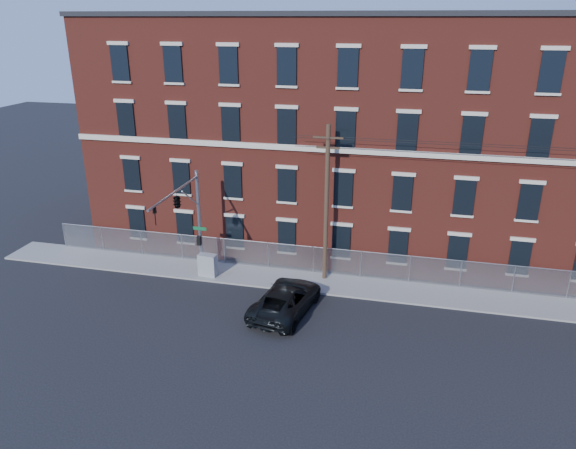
% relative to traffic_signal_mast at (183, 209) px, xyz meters
% --- Properties ---
extents(ground, '(140.00, 140.00, 0.00)m').
position_rel_traffic_signal_mast_xyz_m(ground, '(6.00, -2.18, -5.39)').
color(ground, black).
rests_on(ground, ground).
extents(sidewalk, '(65.00, 3.00, 0.12)m').
position_rel_traffic_signal_mast_xyz_m(sidewalk, '(18.00, 2.82, -5.33)').
color(sidewalk, gray).
rests_on(sidewalk, ground).
extents(mill_building, '(55.30, 14.32, 16.30)m').
position_rel_traffic_signal_mast_xyz_m(mill_building, '(18.00, 11.75, 2.76)').
color(mill_building, maroon).
rests_on(mill_building, ground).
extents(chain_link_fence, '(59.06, 0.06, 1.85)m').
position_rel_traffic_signal_mast_xyz_m(chain_link_fence, '(18.00, 4.12, -4.33)').
color(chain_link_fence, '#A5A8AD').
rests_on(chain_link_fence, ground).
extents(traffic_signal_mast, '(0.90, 6.75, 7.00)m').
position_rel_traffic_signal_mast_xyz_m(traffic_signal_mast, '(0.00, 0.00, 0.00)').
color(traffic_signal_mast, '#9EA0A5').
rests_on(traffic_signal_mast, ground).
extents(utility_pole_near, '(1.80, 0.28, 10.00)m').
position_rel_traffic_signal_mast_xyz_m(utility_pole_near, '(8.00, 3.42, -0.05)').
color(utility_pole_near, '#3F2E1F').
rests_on(utility_pole_near, ground).
extents(pickup_truck, '(3.66, 6.28, 1.64)m').
position_rel_traffic_signal_mast_xyz_m(pickup_truck, '(6.52, -1.16, -4.57)').
color(pickup_truck, black).
rests_on(pickup_truck, ground).
extents(utility_cabinet, '(1.23, 0.70, 1.48)m').
position_rel_traffic_signal_mast_xyz_m(utility_cabinet, '(0.52, 2.02, -4.53)').
color(utility_cabinet, gray).
rests_on(utility_cabinet, sidewalk).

